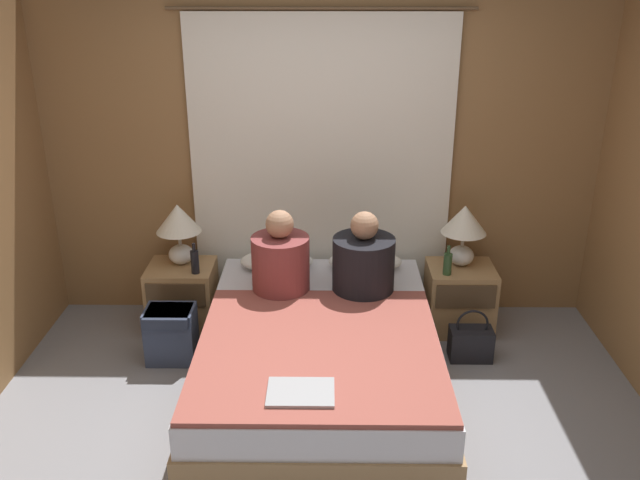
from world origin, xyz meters
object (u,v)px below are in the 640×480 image
at_px(lamp_right, 464,226).
at_px(backpack_on_floor, 171,331).
at_px(nightstand_right, 459,298).
at_px(laptop_on_bed, 301,392).
at_px(nightstand_left, 183,296).
at_px(beer_bottle_on_right_stand, 448,263).
at_px(lamp_left, 179,225).
at_px(pillow_right, 365,261).
at_px(handbag_on_floor, 471,343).
at_px(pillow_left, 277,261).
at_px(bed, 319,358).
at_px(beer_bottle_on_left_stand, 195,261).
at_px(person_left_in_bed, 281,261).
at_px(person_right_in_bed, 364,262).

relative_size(lamp_right, backpack_on_floor, 1.18).
bearing_deg(nightstand_right, laptop_on_bed, -125.60).
distance_m(nightstand_left, beer_bottle_on_right_stand, 1.96).
bearing_deg(backpack_on_floor, beer_bottle_on_right_stand, 10.44).
bearing_deg(nightstand_left, lamp_left, 90.00).
bearing_deg(pillow_right, laptop_on_bed, -104.36).
bearing_deg(handbag_on_floor, pillow_left, 160.66).
xyz_separation_m(bed, handbag_on_floor, (1.04, 0.37, -0.10)).
bearing_deg(pillow_right, beer_bottle_on_left_stand, -172.37).
height_order(bed, backpack_on_floor, bed).
relative_size(laptop_on_bed, handbag_on_floor, 0.93).
height_order(lamp_right, pillow_right, lamp_right).
height_order(nightstand_right, person_left_in_bed, person_left_in_bed).
xyz_separation_m(person_right_in_bed, handbag_on_floor, (0.75, -0.10, -0.56)).
distance_m(pillow_right, laptop_on_bed, 1.67).
bearing_deg(handbag_on_floor, lamp_right, 91.42).
distance_m(pillow_left, laptop_on_bed, 1.63).
distance_m(lamp_right, laptop_on_bed, 1.99).
height_order(person_left_in_bed, person_right_in_bed, person_left_in_bed).
xyz_separation_m(pillow_left, person_left_in_bed, (0.06, -0.38, 0.17)).
height_order(nightstand_left, person_left_in_bed, person_left_in_bed).
bearing_deg(person_right_in_bed, bed, -121.93).
relative_size(bed, laptop_on_bed, 5.98).
relative_size(nightstand_left, nightstand_right, 1.00).
relative_size(nightstand_right, beer_bottle_on_left_stand, 2.16).
height_order(beer_bottle_on_left_stand, laptop_on_bed, beer_bottle_on_left_stand).
relative_size(pillow_left, pillow_right, 1.00).
relative_size(nightstand_left, laptop_on_bed, 1.42).
bearing_deg(person_left_in_bed, backpack_on_floor, -169.68).
relative_size(nightstand_left, pillow_right, 0.92).
xyz_separation_m(lamp_left, pillow_left, (0.71, -0.01, -0.28)).
bearing_deg(beer_bottle_on_left_stand, nightstand_left, 140.49).
distance_m(pillow_right, backpack_on_floor, 1.47).
xyz_separation_m(nightstand_right, backpack_on_floor, (-2.05, -0.47, -0.03)).
distance_m(lamp_left, pillow_left, 0.76).
height_order(nightstand_left, lamp_right, lamp_right).
xyz_separation_m(nightstand_right, handbag_on_floor, (0.01, -0.43, -0.13)).
distance_m(person_left_in_bed, handbag_on_floor, 1.43).
bearing_deg(bed, pillow_left, 110.97).
xyz_separation_m(person_right_in_bed, beer_bottle_on_right_stand, (0.61, 0.22, -0.10)).
height_order(lamp_right, pillow_left, lamp_right).
distance_m(person_right_in_bed, beer_bottle_on_left_stand, 1.21).
bearing_deg(handbag_on_floor, beer_bottle_on_left_stand, 170.73).
bearing_deg(backpack_on_floor, laptop_on_bed, -49.58).
distance_m(nightstand_left, lamp_right, 2.14).
height_order(bed, person_left_in_bed, person_left_in_bed).
height_order(lamp_right, beer_bottle_on_right_stand, lamp_right).
bearing_deg(lamp_left, backpack_on_floor, -88.97).
distance_m(beer_bottle_on_right_stand, backpack_on_floor, 1.99).
height_order(person_right_in_bed, backpack_on_floor, person_right_in_bed).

